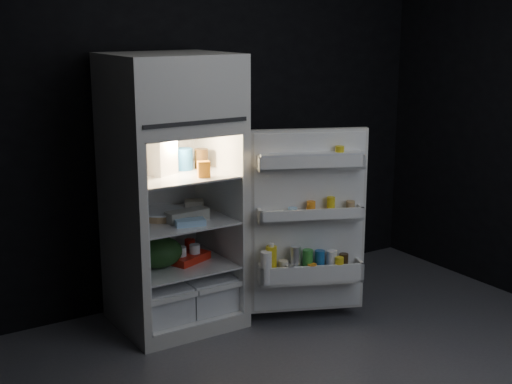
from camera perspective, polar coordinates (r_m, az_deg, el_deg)
wall_back at (r=5.04m, az=-5.56°, el=6.40°), size 4.00×0.00×2.70m
refrigerator at (r=4.63m, az=-6.84°, el=0.75°), size 0.76×0.71×1.78m
fridge_door at (r=4.63m, az=4.20°, el=-2.72°), size 0.74×0.46×1.22m
milk_jug at (r=4.55m, az=-7.75°, el=2.92°), size 0.22×0.22×0.24m
mayo_jar at (r=4.66m, az=-5.78°, el=2.63°), size 0.13×0.13×0.14m
jam_jar at (r=4.70m, az=-4.39°, el=2.68°), size 0.11×0.11×0.13m
amber_bottle at (r=4.53m, az=-10.31°, el=2.67°), size 0.09×0.09×0.22m
small_carton at (r=4.44m, az=-4.20°, el=1.83°), size 0.09×0.08×0.10m
egg_carton at (r=4.58m, az=-5.54°, el=-1.88°), size 0.28×0.12×0.07m
pie at (r=4.68m, az=-7.61°, el=-1.78°), size 0.40×0.40×0.04m
flat_package at (r=4.48m, az=-5.30°, el=-2.43°), size 0.20×0.14×0.04m
wrapped_pkg at (r=4.90m, az=-4.97°, el=-0.95°), size 0.16×0.15×0.05m
produce_bag at (r=4.64m, az=-7.76°, el=-4.81°), size 0.37×0.34×0.20m
yogurt_tray at (r=4.74m, az=-5.35°, el=-5.27°), size 0.30×0.23×0.05m
small_can_red at (r=4.92m, az=-5.31°, el=-4.30°), size 0.09×0.09×0.09m
small_can_silver at (r=4.97m, az=-5.19°, el=-4.12°), size 0.07×0.07×0.09m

